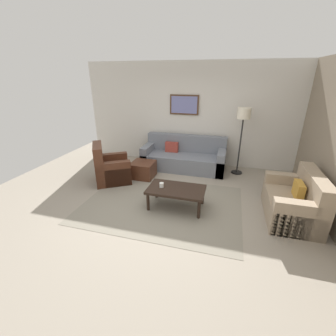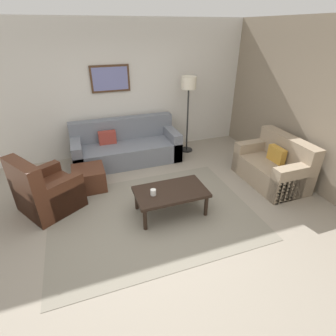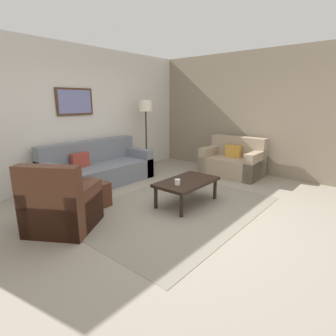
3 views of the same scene
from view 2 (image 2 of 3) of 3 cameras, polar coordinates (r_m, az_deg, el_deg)
ground_plane at (r=4.17m, az=-3.41°, el=-10.27°), size 8.00×8.00×0.00m
rear_partition at (r=5.92m, az=-11.37°, el=16.31°), size 6.00×0.12×2.80m
stone_feature_panel at (r=5.11m, az=30.92°, el=10.93°), size 0.12×5.20×2.80m
area_rug at (r=4.17m, az=-3.41°, el=-10.23°), size 3.12×2.30×0.01m
couch_main at (r=5.78m, az=-9.30°, el=4.62°), size 2.24×0.93×0.88m
couch_loveseat at (r=5.26m, az=22.51°, el=0.22°), size 0.82×1.32×0.88m
armchair_leather at (r=4.53m, az=-25.53°, el=-5.14°), size 1.10×1.10×0.95m
ottoman at (r=4.91m, az=-16.99°, el=-2.18°), size 0.56×0.56×0.40m
coffee_table at (r=4.01m, az=0.61°, el=-5.57°), size 1.10×0.64×0.41m
cup at (r=3.87m, az=-3.28°, el=-5.37°), size 0.09×0.09×0.09m
lamp_standing at (r=5.81m, az=4.57°, el=16.62°), size 0.32×0.32×1.71m
framed_artwork at (r=5.77m, az=-12.62°, el=18.68°), size 0.80×0.04×0.54m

